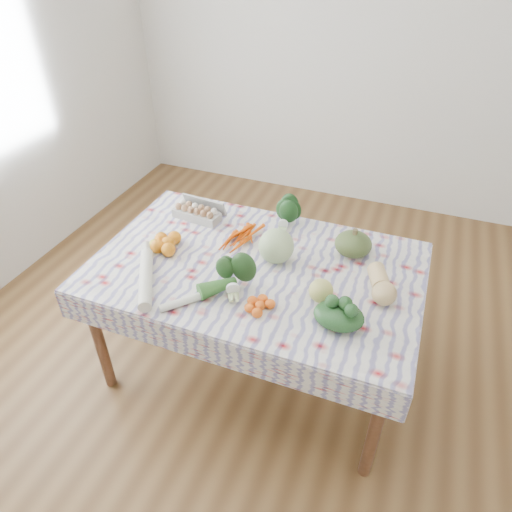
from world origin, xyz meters
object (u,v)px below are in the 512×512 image
grapefruit (321,291)px  dining_table (256,278)px  cabbage (276,246)px  butternut_squash (381,283)px  kabocha_squash (353,244)px  egg_carton (197,213)px

grapefruit → dining_table: bearing=159.6°
cabbage → butternut_squash: bearing=-6.2°
dining_table → kabocha_squash: (0.44, 0.27, 0.15)m
egg_carton → grapefruit: (0.86, -0.43, 0.02)m
egg_carton → grapefruit: size_ratio=2.50×
egg_carton → cabbage: 0.61m
kabocha_squash → butternut_squash: size_ratio=0.78×
cabbage → butternut_squash: 0.55m
egg_carton → cabbage: (0.57, -0.22, 0.05)m
dining_table → egg_carton: size_ratio=5.66×
dining_table → cabbage: 0.21m
kabocha_squash → butternut_squash: kabocha_squash is taller
kabocha_squash → cabbage: cabbage is taller
cabbage → dining_table: bearing=-137.6°
dining_table → egg_carton: bearing=149.1°
grapefruit → egg_carton: bearing=153.4°
cabbage → grapefruit: bearing=-36.2°
dining_table → egg_carton: 0.58m
kabocha_squash → grapefruit: kabocha_squash is taller
egg_carton → butternut_squash: butternut_squash is taller
cabbage → grapefruit: 0.36m
dining_table → grapefruit: size_ratio=14.13×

